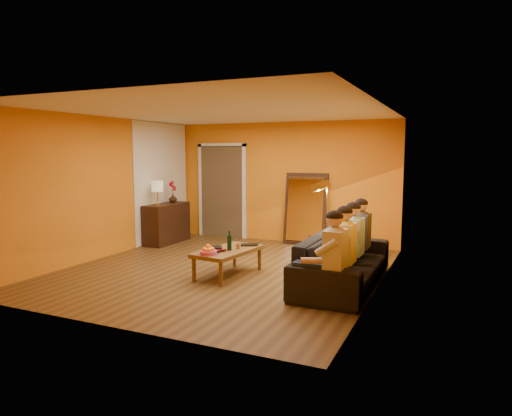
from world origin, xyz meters
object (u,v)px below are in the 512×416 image
at_px(laptop, 248,245).
at_px(dog, 342,256).
at_px(sideboard, 167,223).
at_px(mirror_frame, 306,209).
at_px(person_far_left, 335,259).
at_px(coffee_table, 228,262).
at_px(floor_lamp, 327,225).
at_px(vase, 173,198).
at_px(person_mid_left, 345,250).
at_px(person_far_right, 361,237).
at_px(sofa, 343,260).
at_px(wine_bottle, 229,241).
at_px(table_lamp, 158,193).
at_px(tumbler, 238,246).
at_px(person_mid_right, 354,243).

bearing_deg(laptop, dog, -21.42).
bearing_deg(laptop, sideboard, 122.69).
xyz_separation_m(mirror_frame, person_far_left, (1.58, -3.66, -0.15)).
xyz_separation_m(coffee_table, floor_lamp, (1.27, 1.17, 0.51)).
relative_size(coffee_table, vase, 6.40).
distance_m(person_mid_left, person_far_right, 1.10).
bearing_deg(sofa, coffee_table, 98.01).
height_order(dog, wine_bottle, wine_bottle).
height_order(floor_lamp, person_far_right, floor_lamp).
bearing_deg(mirror_frame, vase, -163.43).
distance_m(sideboard, person_far_right, 4.47).
xyz_separation_m(table_lamp, sofa, (4.24, -1.28, -0.75)).
height_order(wine_bottle, vase, vase).
height_order(table_lamp, person_far_left, table_lamp).
bearing_deg(person_far_right, tumbler, -156.46).
relative_size(person_mid_left, person_mid_right, 1.00).
xyz_separation_m(mirror_frame, person_far_right, (1.58, -2.01, -0.15)).
bearing_deg(person_mid_left, person_mid_right, 90.00).
bearing_deg(person_far_right, person_mid_right, -90.00).
bearing_deg(wine_bottle, vase, 139.59).
distance_m(person_mid_right, person_far_right, 0.55).
xyz_separation_m(dog, person_mid_right, (0.22, -0.17, 0.26)).
distance_m(coffee_table, person_mid_right, 1.98).
relative_size(person_mid_left, vase, 6.40).
height_order(table_lamp, person_mid_left, table_lamp).
distance_m(floor_lamp, person_mid_left, 1.52).
bearing_deg(person_far_right, dog, -119.89).
bearing_deg(person_far_left, dog, 99.68).
relative_size(sofa, floor_lamp, 1.71).
height_order(person_mid_right, vase, person_mid_right).
height_order(sofa, person_far_left, person_far_left).
bearing_deg(coffee_table, tumbler, 52.27).
xyz_separation_m(person_far_right, laptop, (-1.73, -0.55, -0.18)).
xyz_separation_m(sideboard, person_mid_left, (4.37, -2.03, 0.18)).
xyz_separation_m(person_far_left, laptop, (-1.73, 1.10, -0.18)).
bearing_deg(wine_bottle, floor_lamp, 45.02).
bearing_deg(sideboard, person_mid_left, -24.97).
distance_m(floor_lamp, person_mid_right, 1.05).
bearing_deg(person_far_left, sideboard, 149.40).
height_order(person_mid_right, laptop, person_mid_right).
xyz_separation_m(person_mid_right, tumbler, (-1.79, -0.23, -0.15)).
height_order(table_lamp, coffee_table, table_lamp).
xyz_separation_m(sofa, floor_lamp, (-0.51, 0.92, 0.36)).
bearing_deg(table_lamp, dog, -13.70).
bearing_deg(floor_lamp, coffee_table, -123.80).
bearing_deg(tumbler, sofa, 4.49).
bearing_deg(table_lamp, vase, 90.00).
bearing_deg(tumbler, coffee_table, -135.00).
distance_m(dog, tumbler, 1.63).
relative_size(sideboard, laptop, 3.25).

